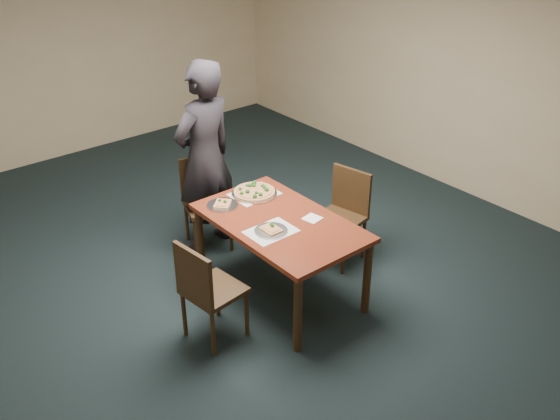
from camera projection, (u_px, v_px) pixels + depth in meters
ground at (264, 282)px, 5.83m from camera, size 8.00×8.00×0.00m
room_shell at (261, 104)px, 4.98m from camera, size 8.00×8.00×8.00m
dining_table at (280, 229)px, 5.39m from camera, size 0.90×1.50×0.75m
chair_far at (205, 197)px, 6.21m from camera, size 0.53×0.53×0.91m
chair_left at (206, 288)px, 4.88m from camera, size 0.47×0.47×0.91m
chair_right at (344, 210)px, 5.98m from camera, size 0.49×0.49×0.91m
diner at (205, 158)px, 5.97m from camera, size 0.76×0.57×1.92m
placemat_main at (254, 194)px, 5.76m from camera, size 0.42×0.32×0.00m
placemat_near at (271, 231)px, 5.18m from camera, size 0.40×0.30×0.00m
pizza_pan at (254, 192)px, 5.75m from camera, size 0.42×0.42×0.07m
slice_plate_near at (271, 230)px, 5.17m from camera, size 0.28×0.28×0.06m
slice_plate_far at (222, 204)px, 5.57m from camera, size 0.28×0.28×0.06m
napkin at (312, 218)px, 5.36m from camera, size 0.16×0.16×0.01m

